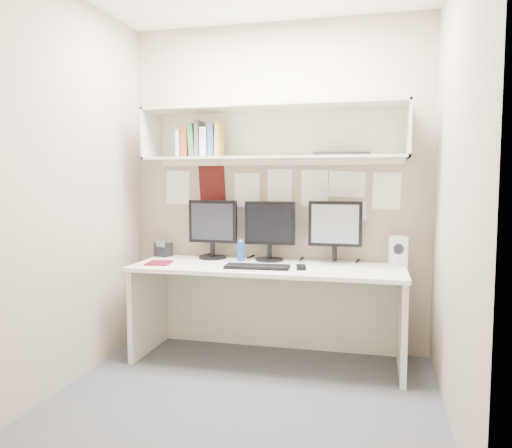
% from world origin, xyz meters
% --- Properties ---
extents(floor, '(2.40, 2.00, 0.01)m').
position_xyz_m(floor, '(0.00, 0.00, 0.00)').
color(floor, '#434347').
rests_on(floor, ground).
extents(wall_back, '(2.40, 0.02, 2.60)m').
position_xyz_m(wall_back, '(0.00, 1.00, 1.30)').
color(wall_back, '#9F8F7A').
rests_on(wall_back, ground).
extents(wall_front, '(2.40, 0.02, 2.60)m').
position_xyz_m(wall_front, '(0.00, -1.00, 1.30)').
color(wall_front, '#9F8F7A').
rests_on(wall_front, ground).
extents(wall_left, '(0.02, 2.00, 2.60)m').
position_xyz_m(wall_left, '(-1.20, 0.00, 1.30)').
color(wall_left, '#9F8F7A').
rests_on(wall_left, ground).
extents(wall_right, '(0.02, 2.00, 2.60)m').
position_xyz_m(wall_right, '(1.20, 0.00, 1.30)').
color(wall_right, '#9F8F7A').
rests_on(wall_right, ground).
extents(desk, '(2.00, 0.70, 0.73)m').
position_xyz_m(desk, '(0.00, 0.65, 0.37)').
color(desk, white).
rests_on(desk, floor).
extents(overhead_hutch, '(2.00, 0.38, 0.40)m').
position_xyz_m(overhead_hutch, '(0.00, 0.86, 1.72)').
color(overhead_hutch, beige).
rests_on(overhead_hutch, wall_back).
extents(pinned_papers, '(1.92, 0.01, 0.48)m').
position_xyz_m(pinned_papers, '(0.00, 0.99, 1.25)').
color(pinned_papers, white).
rests_on(pinned_papers, wall_back).
extents(monitor_left, '(0.40, 0.22, 0.47)m').
position_xyz_m(monitor_left, '(-0.50, 0.87, 0.99)').
color(monitor_left, black).
rests_on(monitor_left, desk).
extents(monitor_center, '(0.40, 0.22, 0.47)m').
position_xyz_m(monitor_center, '(-0.03, 0.87, 0.98)').
color(monitor_center, black).
rests_on(monitor_center, desk).
extents(monitor_right, '(0.41, 0.22, 0.47)m').
position_xyz_m(monitor_right, '(0.47, 0.87, 0.99)').
color(monitor_right, '#A5A5AA').
rests_on(monitor_right, desk).
extents(keyboard, '(0.47, 0.19, 0.02)m').
position_xyz_m(keyboard, '(-0.05, 0.50, 0.74)').
color(keyboard, black).
rests_on(keyboard, desk).
extents(mouse, '(0.08, 0.12, 0.03)m').
position_xyz_m(mouse, '(0.27, 0.53, 0.75)').
color(mouse, black).
rests_on(mouse, desk).
extents(speaker, '(0.14, 0.14, 0.22)m').
position_xyz_m(speaker, '(0.94, 0.85, 0.84)').
color(speaker, silver).
rests_on(speaker, desk).
extents(blue_bottle, '(0.05, 0.05, 0.17)m').
position_xyz_m(blue_bottle, '(-0.25, 0.78, 0.81)').
color(blue_bottle, '#164097').
rests_on(blue_bottle, desk).
extents(maroon_notebook, '(0.20, 0.23, 0.01)m').
position_xyz_m(maroon_notebook, '(-0.82, 0.52, 0.74)').
color(maroon_notebook, '#570F17').
rests_on(maroon_notebook, desk).
extents(desk_phone, '(0.15, 0.14, 0.14)m').
position_xyz_m(desk_phone, '(-0.94, 0.87, 0.79)').
color(desk_phone, black).
rests_on(desk_phone, desk).
extents(book_stack, '(0.35, 0.17, 0.28)m').
position_xyz_m(book_stack, '(-0.57, 0.79, 1.66)').
color(book_stack, silver).
rests_on(book_stack, overhead_hutch).
extents(hutch_tray, '(0.42, 0.27, 0.03)m').
position_xyz_m(hutch_tray, '(0.52, 0.81, 1.55)').
color(hutch_tray, black).
rests_on(hutch_tray, overhead_hutch).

